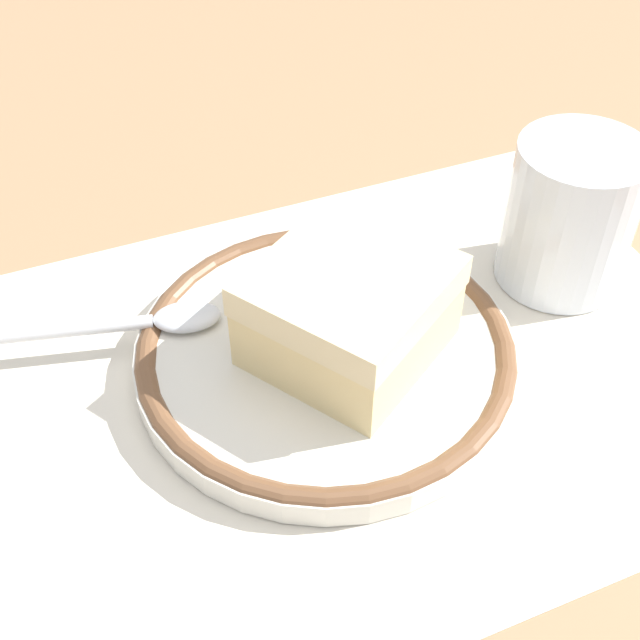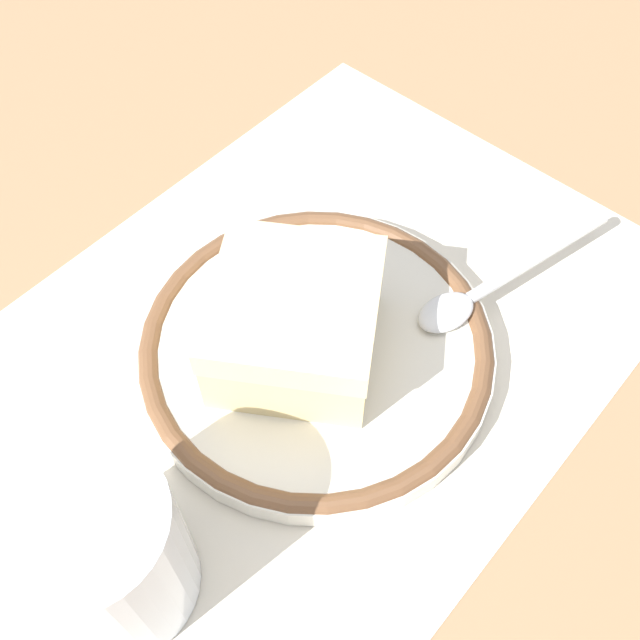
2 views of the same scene
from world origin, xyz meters
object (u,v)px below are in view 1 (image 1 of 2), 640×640
(plate, at_px, (320,354))
(cake_slice, at_px, (349,311))
(spoon, at_px, (124,324))
(cup, at_px, (568,223))

(plate, xyz_separation_m, cake_slice, (0.01, -0.01, 0.03))
(spoon, xyz_separation_m, cup, (0.26, -0.04, 0.02))
(plate, relative_size, cup, 2.31)
(cake_slice, relative_size, cup, 1.40)
(plate, distance_m, cup, 0.17)
(cake_slice, xyz_separation_m, cup, (0.15, 0.02, -0.00))
(cake_slice, height_order, cup, cup)
(plate, bearing_deg, cup, 5.68)
(cake_slice, xyz_separation_m, spoon, (-0.11, 0.06, -0.02))
(plate, height_order, cake_slice, cake_slice)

